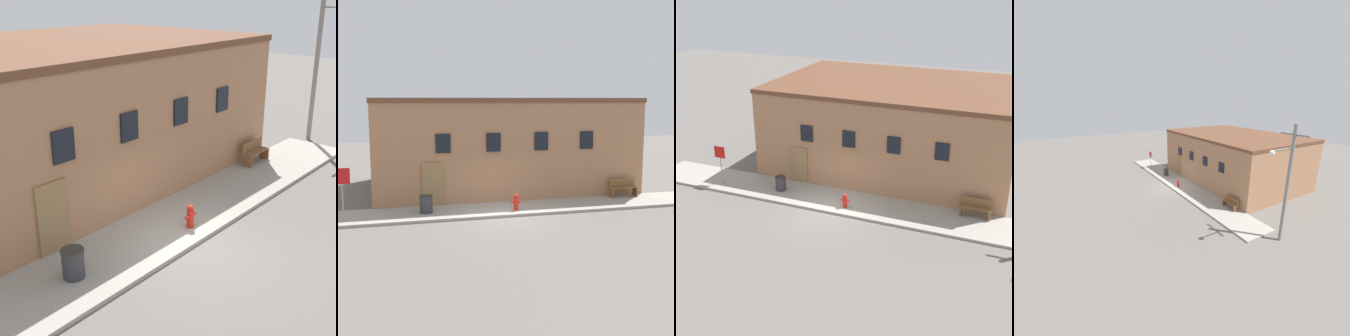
# 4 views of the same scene
# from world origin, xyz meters

# --- Properties ---
(ground_plane) EXTENTS (80.00, 80.00, 0.00)m
(ground_plane) POSITION_xyz_m (0.00, 0.00, 0.00)
(ground_plane) COLOR #66605B
(sidewalk) EXTENTS (22.18, 2.70, 0.13)m
(sidewalk) POSITION_xyz_m (0.00, 1.35, 0.07)
(sidewalk) COLOR #9E998E
(sidewalk) RESTS_ON ground
(brick_building) EXTENTS (14.09, 9.51, 5.22)m
(brick_building) POSITION_xyz_m (1.36, 7.39, 2.61)
(brick_building) COLOR #A87551
(brick_building) RESTS_ON ground
(fire_hydrant) EXTENTS (0.46, 0.22, 0.75)m
(fire_hydrant) POSITION_xyz_m (0.71, 0.71, 0.50)
(fire_hydrant) COLOR red
(fire_hydrant) RESTS_ON sidewalk
(stop_sign) EXTENTS (0.67, 0.06, 2.21)m
(stop_sign) POSITION_xyz_m (-6.76, 0.82, 1.68)
(stop_sign) COLOR gray
(stop_sign) RESTS_ON sidewalk
(bench) EXTENTS (1.46, 0.44, 0.92)m
(bench) POSITION_xyz_m (6.97, 2.23, 0.58)
(bench) COLOR brown
(bench) RESTS_ON sidewalk
(trash_bin) EXTENTS (0.60, 0.60, 0.78)m
(trash_bin) POSITION_xyz_m (-3.29, 1.30, 0.53)
(trash_bin) COLOR #333338
(trash_bin) RESTS_ON sidewalk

